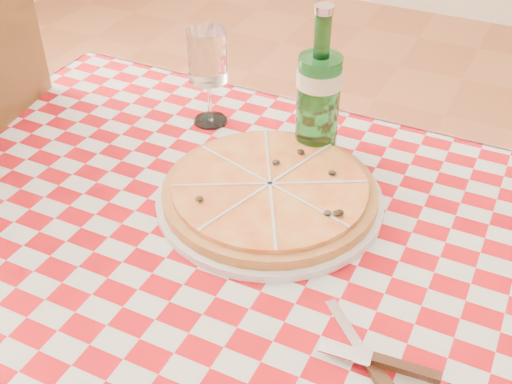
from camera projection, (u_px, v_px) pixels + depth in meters
dining_table at (251, 295)px, 1.02m from camera, size 1.20×0.80×0.75m
tablecloth at (250, 251)px, 0.96m from camera, size 1.30×0.90×0.01m
pizza_plate at (270, 191)px, 1.04m from camera, size 0.46×0.46×0.05m
water_bottle at (319, 85)px, 1.08m from camera, size 0.10×0.10×0.28m
wine_glass at (209, 78)px, 1.20m from camera, size 0.10×0.10×0.19m
cutlery at (371, 360)px, 0.78m from camera, size 0.25×0.23×0.02m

